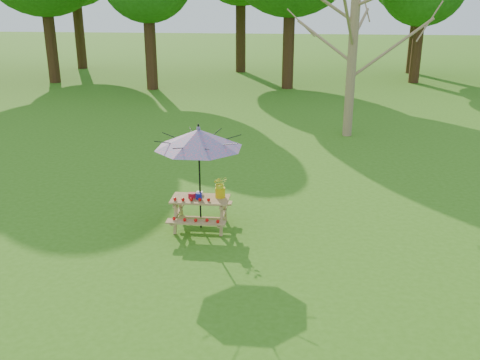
# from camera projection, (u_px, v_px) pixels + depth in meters

# --- Properties ---
(ground) EXTENTS (120.00, 120.00, 0.00)m
(ground) POSITION_uv_depth(u_px,v_px,m) (63.00, 314.00, 8.29)
(ground) COLOR #397115
(ground) RESTS_ON ground
(picnic_table) EXTENTS (1.20, 1.32, 0.67)m
(picnic_table) POSITION_uv_depth(u_px,v_px,m) (201.00, 213.00, 11.24)
(picnic_table) COLOR olive
(picnic_table) RESTS_ON ground
(patio_umbrella) EXTENTS (2.36, 2.36, 2.25)m
(patio_umbrella) POSITION_uv_depth(u_px,v_px,m) (199.00, 139.00, 10.70)
(patio_umbrella) COLOR black
(patio_umbrella) RESTS_ON ground
(produce_bins) EXTENTS (0.29, 0.35, 0.13)m
(produce_bins) POSITION_uv_depth(u_px,v_px,m) (197.00, 195.00, 11.14)
(produce_bins) COLOR #AB0D23
(produce_bins) RESTS_ON picnic_table
(tomatoes_row) EXTENTS (0.77, 0.13, 0.07)m
(tomatoes_row) POSITION_uv_depth(u_px,v_px,m) (191.00, 199.00, 10.96)
(tomatoes_row) COLOR red
(tomatoes_row) RESTS_ON picnic_table
(flower_bucket) EXTENTS (0.36, 0.34, 0.47)m
(flower_bucket) POSITION_uv_depth(u_px,v_px,m) (220.00, 186.00, 11.10)
(flower_bucket) COLOR #E5B70C
(flower_bucket) RESTS_ON picnic_table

